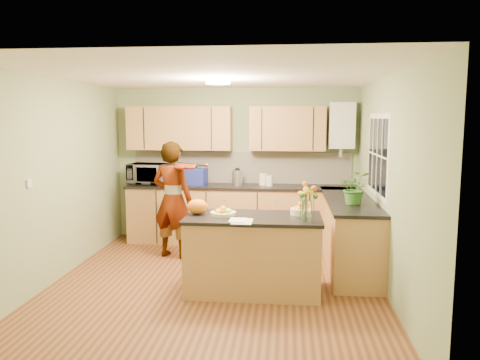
# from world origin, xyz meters

# --- Properties ---
(floor) EXTENTS (4.50, 4.50, 0.00)m
(floor) POSITION_xyz_m (0.00, 0.00, 0.00)
(floor) COLOR #552F18
(floor) RESTS_ON ground
(ceiling) EXTENTS (4.00, 4.50, 0.02)m
(ceiling) POSITION_xyz_m (0.00, 0.00, 2.50)
(ceiling) COLOR white
(ceiling) RESTS_ON wall_back
(wall_back) EXTENTS (4.00, 0.02, 2.50)m
(wall_back) POSITION_xyz_m (0.00, 2.25, 1.25)
(wall_back) COLOR gray
(wall_back) RESTS_ON floor
(wall_front) EXTENTS (4.00, 0.02, 2.50)m
(wall_front) POSITION_xyz_m (0.00, -2.25, 1.25)
(wall_front) COLOR gray
(wall_front) RESTS_ON floor
(wall_left) EXTENTS (0.02, 4.50, 2.50)m
(wall_left) POSITION_xyz_m (-2.00, 0.00, 1.25)
(wall_left) COLOR gray
(wall_left) RESTS_ON floor
(wall_right) EXTENTS (0.02, 4.50, 2.50)m
(wall_right) POSITION_xyz_m (2.00, 0.00, 1.25)
(wall_right) COLOR gray
(wall_right) RESTS_ON floor
(back_counter) EXTENTS (3.64, 0.62, 0.94)m
(back_counter) POSITION_xyz_m (0.10, 1.95, 0.47)
(back_counter) COLOR #A88443
(back_counter) RESTS_ON floor
(right_counter) EXTENTS (0.62, 2.24, 0.94)m
(right_counter) POSITION_xyz_m (1.70, 0.85, 0.47)
(right_counter) COLOR #A88443
(right_counter) RESTS_ON floor
(splashback) EXTENTS (3.60, 0.02, 0.52)m
(splashback) POSITION_xyz_m (0.10, 2.23, 1.20)
(splashback) COLOR white
(splashback) RESTS_ON back_counter
(upper_cabinets) EXTENTS (3.20, 0.34, 0.70)m
(upper_cabinets) POSITION_xyz_m (-0.18, 2.08, 1.85)
(upper_cabinets) COLOR #A88443
(upper_cabinets) RESTS_ON wall_back
(boiler) EXTENTS (0.40, 0.30, 0.86)m
(boiler) POSITION_xyz_m (1.70, 2.09, 1.90)
(boiler) COLOR white
(boiler) RESTS_ON wall_back
(window_right) EXTENTS (0.01, 1.30, 1.05)m
(window_right) POSITION_xyz_m (1.99, 0.60, 1.55)
(window_right) COLOR white
(window_right) RESTS_ON wall_right
(light_switch) EXTENTS (0.02, 0.09, 0.09)m
(light_switch) POSITION_xyz_m (-1.99, -0.60, 1.30)
(light_switch) COLOR white
(light_switch) RESTS_ON wall_left
(ceiling_lamp) EXTENTS (0.30, 0.30, 0.07)m
(ceiling_lamp) POSITION_xyz_m (0.00, 0.30, 2.46)
(ceiling_lamp) COLOR #FFEABF
(ceiling_lamp) RESTS_ON ceiling
(peninsula_island) EXTENTS (1.56, 0.80, 0.90)m
(peninsula_island) POSITION_xyz_m (0.47, -0.19, 0.45)
(peninsula_island) COLOR #A88443
(peninsula_island) RESTS_ON floor
(fruit_dish) EXTENTS (0.30, 0.30, 0.10)m
(fruit_dish) POSITION_xyz_m (0.12, -0.19, 0.94)
(fruit_dish) COLOR beige
(fruit_dish) RESTS_ON peninsula_island
(orange_bowl) EXTENTS (0.25, 0.25, 0.15)m
(orange_bowl) POSITION_xyz_m (1.02, -0.04, 0.96)
(orange_bowl) COLOR beige
(orange_bowl) RESTS_ON peninsula_island
(flower_vase) EXTENTS (0.27, 0.27, 0.49)m
(flower_vase) POSITION_xyz_m (1.07, -0.37, 1.22)
(flower_vase) COLOR silver
(flower_vase) RESTS_ON peninsula_island
(orange_bag) EXTENTS (0.27, 0.24, 0.18)m
(orange_bag) POSITION_xyz_m (-0.19, -0.14, 0.98)
(orange_bag) COLOR orange
(orange_bag) RESTS_ON peninsula_island
(papers) EXTENTS (0.22, 0.30, 0.01)m
(papers) POSITION_xyz_m (0.37, -0.49, 0.90)
(papers) COLOR white
(papers) RESTS_ON peninsula_island
(violinist) EXTENTS (0.71, 0.56, 1.69)m
(violinist) POSITION_xyz_m (-0.79, 1.06, 0.85)
(violinist) COLOR #E4AC8B
(violinist) RESTS_ON floor
(violin) EXTENTS (0.69, 0.60, 0.17)m
(violin) POSITION_xyz_m (-0.59, 0.84, 1.35)
(violin) COLOR #4F1504
(violin) RESTS_ON violinist
(microwave) EXTENTS (0.65, 0.48, 0.33)m
(microwave) POSITION_xyz_m (-1.43, 1.99, 1.11)
(microwave) COLOR white
(microwave) RESTS_ON back_counter
(blue_box) EXTENTS (0.37, 0.30, 0.27)m
(blue_box) POSITION_xyz_m (-0.62, 1.95, 1.07)
(blue_box) COLOR navy
(blue_box) RESTS_ON back_counter
(kettle) EXTENTS (0.18, 0.18, 0.33)m
(kettle) POSITION_xyz_m (0.06, 1.97, 1.07)
(kettle) COLOR silver
(kettle) RESTS_ON back_counter
(jar_cream) EXTENTS (0.16, 0.16, 0.19)m
(jar_cream) POSITION_xyz_m (0.47, 1.99, 1.03)
(jar_cream) COLOR beige
(jar_cream) RESTS_ON back_counter
(jar_white) EXTENTS (0.13, 0.13, 0.17)m
(jar_white) POSITION_xyz_m (0.57, 1.92, 1.02)
(jar_white) COLOR white
(jar_white) RESTS_ON back_counter
(potted_plant) EXTENTS (0.39, 0.34, 0.43)m
(potted_plant) POSITION_xyz_m (1.70, 0.42, 1.15)
(potted_plant) COLOR #326E24
(potted_plant) RESTS_ON right_counter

